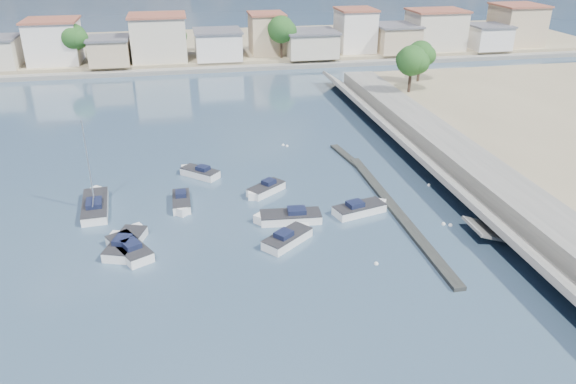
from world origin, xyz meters
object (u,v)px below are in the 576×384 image
(motorboat_e, at_px, (127,242))
(motorboat_h, at_px, (362,209))
(motorboat_a, at_px, (128,248))
(motorboat_b, at_px, (289,238))
(sailboat, at_px, (95,205))
(motorboat_c, at_px, (287,218))
(motorboat_d, at_px, (265,190))
(motorboat_g, at_px, (182,203))
(motorboat_f, at_px, (198,173))

(motorboat_e, bearing_deg, motorboat_h, 5.78)
(motorboat_e, xyz_separation_m, motorboat_h, (21.14, 2.14, 0.00))
(motorboat_a, relative_size, motorboat_e, 0.97)
(motorboat_a, height_order, motorboat_b, same)
(sailboat, bearing_deg, motorboat_b, -30.02)
(motorboat_a, distance_m, sailboat, 9.43)
(motorboat_c, relative_size, motorboat_d, 1.47)
(motorboat_a, bearing_deg, motorboat_e, 98.05)
(motorboat_e, distance_m, motorboat_g, 8.14)
(motorboat_d, height_order, motorboat_f, same)
(motorboat_f, height_order, sailboat, sailboat)
(motorboat_c, height_order, motorboat_d, same)
(motorboat_c, xyz_separation_m, motorboat_g, (-9.34, 4.91, 0.00))
(motorboat_a, relative_size, motorboat_f, 1.30)
(motorboat_d, height_order, motorboat_h, same)
(motorboat_g, bearing_deg, motorboat_f, 74.50)
(motorboat_a, xyz_separation_m, motorboat_c, (13.86, 2.69, 0.00))
(motorboat_e, xyz_separation_m, motorboat_g, (4.65, 6.68, 0.00))
(motorboat_b, bearing_deg, sailboat, 149.98)
(motorboat_b, relative_size, motorboat_e, 0.84)
(motorboat_d, bearing_deg, motorboat_b, -86.87)
(motorboat_d, relative_size, sailboat, 0.47)
(motorboat_c, distance_m, motorboat_e, 14.10)
(motorboat_b, relative_size, motorboat_c, 0.77)
(motorboat_e, bearing_deg, motorboat_b, -7.99)
(motorboat_c, bearing_deg, sailboat, 160.77)
(motorboat_a, distance_m, motorboat_f, 16.05)
(motorboat_g, bearing_deg, motorboat_c, -27.73)
(motorboat_f, distance_m, sailboat, 11.62)
(motorboat_e, bearing_deg, sailboat, 113.36)
(motorboat_d, distance_m, sailboat, 16.27)
(motorboat_e, bearing_deg, motorboat_c, 7.22)
(motorboat_g, distance_m, motorboat_h, 17.10)
(motorboat_b, bearing_deg, motorboat_a, 175.83)
(motorboat_c, distance_m, sailboat, 18.40)
(motorboat_d, bearing_deg, motorboat_f, 137.58)
(motorboat_f, bearing_deg, motorboat_e, -115.68)
(motorboat_e, height_order, motorboat_f, same)
(motorboat_a, bearing_deg, motorboat_h, 8.27)
(motorboat_f, bearing_deg, motorboat_c, -58.40)
(motorboat_f, xyz_separation_m, sailboat, (-10.00, -5.93, 0.03))
(motorboat_h, distance_m, sailboat, 25.17)
(motorboat_a, height_order, motorboat_e, same)
(motorboat_f, relative_size, motorboat_h, 0.77)
(motorboat_a, height_order, sailboat, sailboat)
(motorboat_a, relative_size, motorboat_c, 0.89)
(motorboat_h, bearing_deg, motorboat_f, 141.33)
(motorboat_e, height_order, motorboat_h, same)
(motorboat_e, height_order, sailboat, sailboat)
(motorboat_a, xyz_separation_m, motorboat_h, (21.01, 3.05, -0.00))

